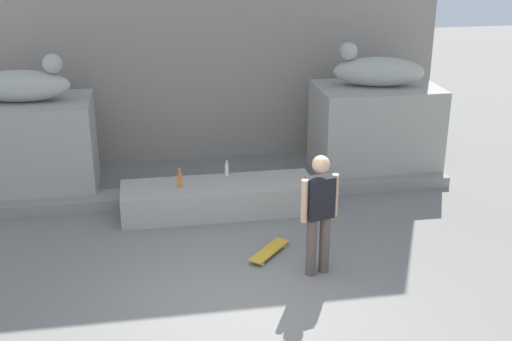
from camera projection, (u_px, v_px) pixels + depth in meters
name	position (u px, v px, depth m)	size (l,w,h in m)	color
ground_plane	(247.00, 311.00, 8.00)	(40.00, 40.00, 0.00)	slate
pedestal_left	(29.00, 149.00, 11.06)	(2.17, 1.40, 1.64)	#A39E93
pedestal_right	(375.00, 130.00, 12.03)	(2.17, 1.40, 1.64)	#A39E93
statue_reclining_left	(22.00, 84.00, 10.66)	(1.65, 0.72, 0.78)	#AFAEA2
statue_reclining_right	(377.00, 70.00, 11.63)	(1.69, 0.93, 0.78)	#AFAEA2
ledge_block	(218.00, 198.00, 10.59)	(3.07, 0.89, 0.49)	#A39E93
skater	(319.00, 210.00, 8.53)	(0.52, 0.29, 1.67)	brown
skateboard	(269.00, 251.00, 9.30)	(0.68, 0.73, 0.08)	gold
bottle_orange	(180.00, 179.00, 10.33)	(0.06, 0.06, 0.31)	orange
bottle_clear	(227.00, 169.00, 10.80)	(0.06, 0.06, 0.27)	silver
stair_step	(215.00, 193.00, 11.14)	(8.25, 0.50, 0.19)	gray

